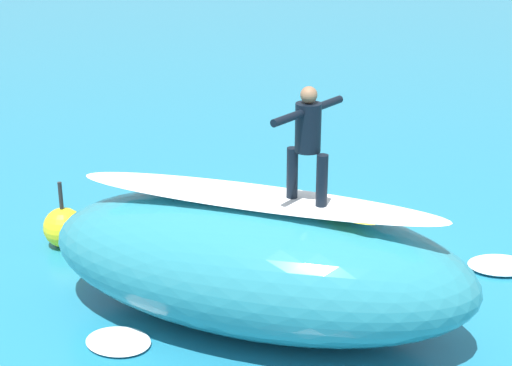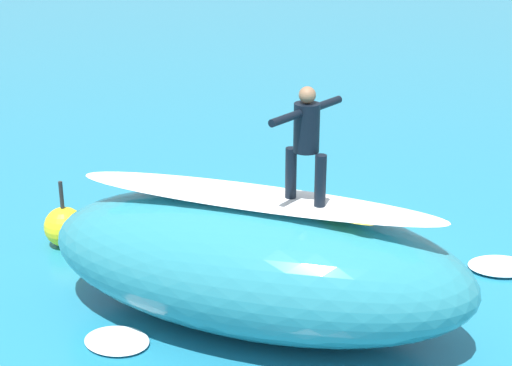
# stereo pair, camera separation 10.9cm
# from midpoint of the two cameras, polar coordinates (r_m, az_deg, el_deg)

# --- Properties ---
(ground_plane) EXTENTS (120.00, 120.00, 0.00)m
(ground_plane) POSITION_cam_midpoint_polar(r_m,az_deg,el_deg) (13.94, 2.37, -5.23)
(ground_plane) COLOR teal
(wave_crest) EXTENTS (6.72, 3.68, 1.95)m
(wave_crest) POSITION_cam_midpoint_polar(r_m,az_deg,el_deg) (11.48, -0.32, -5.73)
(wave_crest) COLOR teal
(wave_crest) RESTS_ON ground_plane
(wave_foam_lip) EXTENTS (5.50, 1.76, 0.08)m
(wave_foam_lip) POSITION_cam_midpoint_polar(r_m,az_deg,el_deg) (11.07, -0.33, -1.02)
(wave_foam_lip) COLOR white
(wave_foam_lip) RESTS_ON wave_crest
(surfboard_riding) EXTENTS (2.18, 1.40, 0.07)m
(surfboard_riding) POSITION_cam_midpoint_polar(r_m,az_deg,el_deg) (10.86, 3.35, -1.54)
(surfboard_riding) COLOR yellow
(surfboard_riding) RESTS_ON wave_crest
(surfer_riding) EXTENTS (0.78, 1.41, 1.62)m
(surfer_riding) POSITION_cam_midpoint_polar(r_m,az_deg,el_deg) (10.53, 3.46, 3.38)
(surfer_riding) COLOR black
(surfer_riding) RESTS_ON surfboard_riding
(surfboard_paddling) EXTENTS (2.17, 1.74, 0.08)m
(surfboard_paddling) POSITION_cam_midpoint_polar(r_m,az_deg,el_deg) (15.76, -2.70, -1.92)
(surfboard_paddling) COLOR #E0563D
(surfboard_paddling) RESTS_ON ground_plane
(surfer_paddling) EXTENTS (1.52, 1.15, 0.31)m
(surfer_paddling) POSITION_cam_midpoint_polar(r_m,az_deg,el_deg) (15.74, -2.26, -1.26)
(surfer_paddling) COLOR black
(surfer_paddling) RESTS_ON surfboard_paddling
(buoy_marker) EXTENTS (0.72, 0.72, 1.22)m
(buoy_marker) POSITION_cam_midpoint_polar(r_m,az_deg,el_deg) (14.57, -13.88, -3.10)
(buoy_marker) COLOR yellow
(buoy_marker) RESTS_ON ground_plane
(foam_patch_near) EXTENTS (1.09, 0.94, 0.09)m
(foam_patch_near) POSITION_cam_midpoint_polar(r_m,az_deg,el_deg) (11.56, -10.14, -11.15)
(foam_patch_near) COLOR white
(foam_patch_near) RESTS_ON ground_plane
(foam_patch_mid) EXTENTS (1.15, 1.21, 0.15)m
(foam_patch_mid) POSITION_cam_midpoint_polar(r_m,az_deg,el_deg) (14.55, -0.75, -3.73)
(foam_patch_mid) COLOR white
(foam_patch_mid) RESTS_ON ground_plane
(foam_patch_far) EXTENTS (1.26, 1.07, 0.13)m
(foam_patch_far) POSITION_cam_midpoint_polar(r_m,az_deg,el_deg) (14.05, 16.92, -5.67)
(foam_patch_far) COLOR white
(foam_patch_far) RESTS_ON ground_plane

